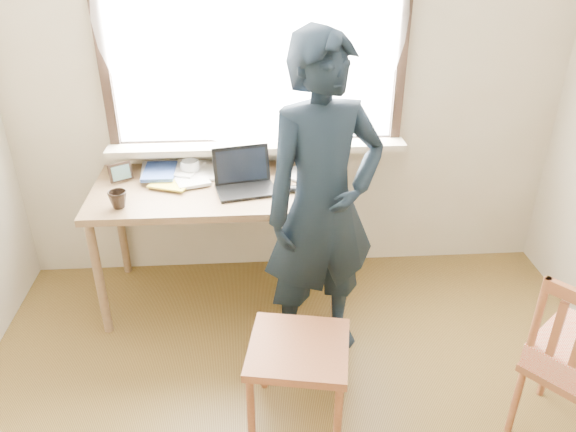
{
  "coord_description": "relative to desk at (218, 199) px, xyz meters",
  "views": [
    {
      "loc": [
        -0.23,
        -1.39,
        2.24
      ],
      "look_at": [
        -0.07,
        0.95,
        0.95
      ],
      "focal_mm": 35.0,
      "sensor_mm": 36.0,
      "label": 1
    }
  ],
  "objects": [
    {
      "name": "book_b",
      "position": [
        0.45,
        0.2,
        0.09
      ],
      "size": [
        0.29,
        0.29,
        0.02
      ],
      "primitive_type": "imported",
      "rotation": [
        0.0,
        0.0,
        -0.78
      ],
      "color": "white",
      "rests_on": "desk"
    },
    {
      "name": "room_shell",
      "position": [
        0.42,
        -1.43,
        0.93
      ],
      "size": [
        3.52,
        4.02,
        2.61
      ],
      "color": "#C1B59B",
      "rests_on": "ground"
    },
    {
      "name": "laptop",
      "position": [
        0.16,
        -0.03,
        0.14
      ],
      "size": [
        0.38,
        0.33,
        0.23
      ],
      "color": "black",
      "rests_on": "desk"
    },
    {
      "name": "mouse",
      "position": [
        0.44,
        -0.1,
        0.1
      ],
      "size": [
        0.1,
        0.07,
        0.04
      ],
      "primitive_type": "ellipsoid",
      "color": "black",
      "rests_on": "desk"
    },
    {
      "name": "person",
      "position": [
        0.56,
        -0.49,
        0.19
      ],
      "size": [
        0.76,
        0.62,
        1.79
      ],
      "primitive_type": "imported",
      "rotation": [
        0.0,
        0.0,
        0.33
      ],
      "color": "black",
      "rests_on": "ground"
    },
    {
      "name": "desk",
      "position": [
        0.0,
        0.0,
        0.0
      ],
      "size": [
        1.48,
        0.74,
        0.79
      ],
      "color": "brown",
      "rests_on": "ground"
    },
    {
      "name": "mug_dark",
      "position": [
        -0.53,
        -0.23,
        0.13
      ],
      "size": [
        0.14,
        0.14,
        0.1
      ],
      "primitive_type": "imported",
      "rotation": [
        0.0,
        0.0,
        -0.48
      ],
      "color": "black",
      "rests_on": "desk"
    },
    {
      "name": "picture_frame",
      "position": [
        -0.58,
        0.1,
        0.14
      ],
      "size": [
        0.13,
        0.09,
        0.11
      ],
      "color": "black",
      "rests_on": "desk"
    },
    {
      "name": "desk_clutter",
      "position": [
        -0.23,
        0.23,
        0.1
      ],
      "size": [
        0.83,
        0.42,
        0.04
      ],
      "color": "yellow",
      "rests_on": "desk"
    },
    {
      "name": "book_a",
      "position": [
        -0.48,
        0.21,
        0.1
      ],
      "size": [
        0.24,
        0.31,
        0.03
      ],
      "primitive_type": "imported",
      "rotation": [
        0.0,
        0.0,
        0.1
      ],
      "color": "white",
      "rests_on": "desk"
    },
    {
      "name": "mug_white",
      "position": [
        -0.17,
        0.18,
        0.13
      ],
      "size": [
        0.16,
        0.16,
        0.09
      ],
      "primitive_type": "imported",
      "rotation": [
        0.0,
        0.0,
        0.53
      ],
      "color": "white",
      "rests_on": "desk"
    },
    {
      "name": "work_chair",
      "position": [
        0.4,
        -1.05,
        -0.31
      ],
      "size": [
        0.53,
        0.51,
        0.47
      ],
      "color": "#985531",
      "rests_on": "ground"
    }
  ]
}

